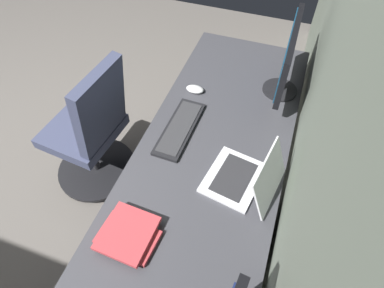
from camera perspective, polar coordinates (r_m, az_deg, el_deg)
The scene contains 9 objects.
wall_back at distance 1.14m, azimuth 24.77°, elevation 6.63°, with size 5.25×0.10×2.60m, color slate.
desk at distance 1.59m, azimuth 1.71°, elevation -6.81°, with size 2.32×0.73×0.73m.
drawer_pedestal at distance 1.84m, azimuth 1.42°, elevation -14.61°, with size 0.40×0.51×0.69m.
monitor_secondary at distance 1.87m, azimuth 16.41°, elevation 14.27°, with size 0.57×0.20×0.39m.
laptop_leftmost at distance 1.49m, azimuth 9.64°, elevation -5.87°, with size 0.34×0.36×0.23m.
keyboard_main at distance 1.72m, azimuth -2.16°, elevation 2.79°, with size 0.42×0.15×0.02m.
mouse_main at distance 1.92m, azimuth 0.51°, elevation 9.56°, with size 0.06×0.10×0.03m, color silver.
book_stack_near at distance 1.40m, azimuth -11.19°, elevation -15.35°, with size 0.23×0.25×0.04m.
office_chair at distance 2.15m, azimuth -17.03°, elevation 1.59°, with size 0.56×0.57×0.97m.
Camera 1 is at (0.87, 1.95, 2.02)m, focal length 30.51 mm.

